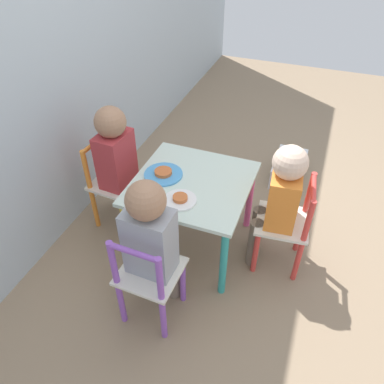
{
  "coord_description": "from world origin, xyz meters",
  "views": [
    {
      "loc": [
        -1.39,
        -0.53,
        1.61
      ],
      "look_at": [
        0.0,
        0.0,
        0.38
      ],
      "focal_mm": 35.0,
      "sensor_mm": 36.0,
      "label": 1
    }
  ],
  "objects": [
    {
      "name": "ground_plane",
      "position": [
        0.0,
        0.0,
        0.0
      ],
      "size": [
        6.0,
        6.0,
        0.0
      ],
      "primitive_type": "plane",
      "color": "#8C755B"
    },
    {
      "name": "child_front",
      "position": [
        0.04,
        -0.43,
        0.44
      ],
      "size": [
        0.21,
        0.22,
        0.73
      ],
      "rotation": [
        0.0,
        0.0,
        -3.04
      ],
      "color": "#7A6B5B",
      "rests_on": "ground_plane"
    },
    {
      "name": "kids_table",
      "position": [
        0.0,
        0.0,
        0.38
      ],
      "size": [
        0.58,
        0.58,
        0.45
      ],
      "color": "silver",
      "rests_on": "ground_plane"
    },
    {
      "name": "plate_back",
      "position": [
        0.0,
        0.16,
        0.46
      ],
      "size": [
        0.2,
        0.2,
        0.03
      ],
      "color": "#4C9EE0",
      "rests_on": "kids_table"
    },
    {
      "name": "plate_left",
      "position": [
        -0.16,
        0.0,
        0.46
      ],
      "size": [
        0.16,
        0.16,
        0.03
      ],
      "color": "white",
      "rests_on": "kids_table"
    },
    {
      "name": "chair_red",
      "position": [
        0.05,
        -0.49,
        0.27
      ],
      "size": [
        0.28,
        0.28,
        0.54
      ],
      "rotation": [
        0.0,
        0.0,
        -3.04
      ],
      "color": "silver",
      "rests_on": "ground_plane"
    },
    {
      "name": "chair_purple",
      "position": [
        -0.5,
        0.02,
        0.27
      ],
      "size": [
        0.27,
        0.27,
        0.54
      ],
      "rotation": [
        0.0,
        0.0,
        1.54
      ],
      "color": "silver",
      "rests_on": "ground_plane"
    },
    {
      "name": "chair_orange",
      "position": [
        0.03,
        0.49,
        0.27
      ],
      "size": [
        0.28,
        0.28,
        0.54
      ],
      "rotation": [
        0.0,
        0.0,
        -0.07
      ],
      "color": "silver",
      "rests_on": "ground_plane"
    },
    {
      "name": "storage_bin",
      "position": [
        0.82,
        -0.41,
        0.07
      ],
      "size": [
        0.36,
        0.2,
        0.15
      ],
      "color": "silver",
      "rests_on": "ground_plane"
    },
    {
      "name": "child_back",
      "position": [
        0.03,
        0.43,
        0.46
      ],
      "size": [
        0.21,
        0.22,
        0.76
      ],
      "rotation": [
        0.0,
        0.0,
        -0.07
      ],
      "color": "#7A6B5B",
      "rests_on": "ground_plane"
    },
    {
      "name": "child_left",
      "position": [
        -0.43,
        0.01,
        0.46
      ],
      "size": [
        0.22,
        0.2,
        0.77
      ],
      "rotation": [
        0.0,
        0.0,
        1.54
      ],
      "color": "#7A6B5B",
      "rests_on": "ground_plane"
    }
  ]
}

